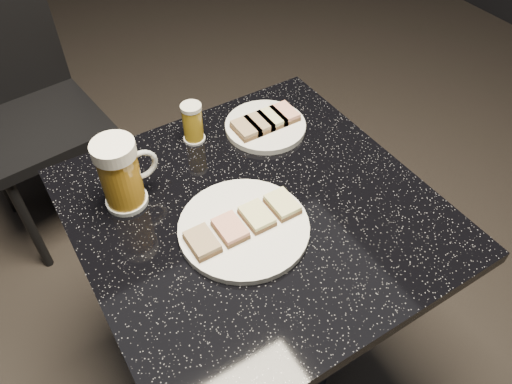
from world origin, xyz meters
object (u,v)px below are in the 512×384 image
(beer_tumbler, at_px, (193,123))
(table, at_px, (256,276))
(plate_large, at_px, (244,228))
(beer_mug, at_px, (121,174))
(chair, at_px, (26,105))
(plate_small, at_px, (265,126))

(beer_tumbler, bearing_deg, table, -88.46)
(plate_large, xyz_separation_m, table, (0.05, 0.04, -0.25))
(plate_large, height_order, beer_mug, beer_mug)
(table, bearing_deg, beer_mug, 143.43)
(beer_mug, distance_m, chair, 0.91)
(chair, bearing_deg, plate_small, -60.30)
(beer_mug, bearing_deg, table, -36.57)
(beer_mug, xyz_separation_m, chair, (-0.08, 0.84, -0.33))
(plate_large, relative_size, beer_tumbler, 2.64)
(beer_tumbler, bearing_deg, plate_small, -18.50)
(plate_large, xyz_separation_m, plate_small, (0.21, 0.24, 0.00))
(plate_small, xyz_separation_m, table, (-0.16, -0.21, -0.25))
(beer_tumbler, bearing_deg, plate_large, -98.23)
(plate_large, bearing_deg, plate_small, 49.71)
(plate_large, height_order, table, plate_large)
(table, xyz_separation_m, beer_mug, (-0.21, 0.16, 0.32))
(plate_small, distance_m, table, 0.36)
(table, bearing_deg, chair, 106.45)
(chair, bearing_deg, plate_large, -76.69)
(table, bearing_deg, plate_small, 53.12)
(table, relative_size, beer_mug, 4.75)
(chair, bearing_deg, table, -73.55)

